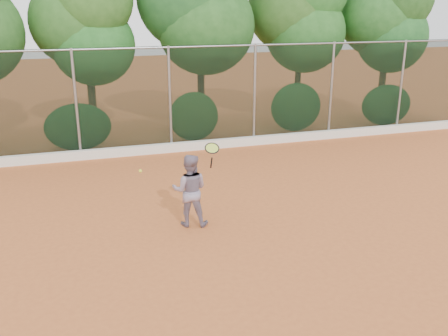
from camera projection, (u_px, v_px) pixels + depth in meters
name	position (u px, v px, depth m)	size (l,w,h in m)	color
ground	(238.00, 237.00, 10.76)	(80.00, 80.00, 0.00)	#C0612D
concrete_curb	(173.00, 147.00, 16.89)	(24.00, 0.20, 0.30)	white
tennis_player	(190.00, 190.00, 11.11)	(0.81, 0.63, 1.66)	gray
chainlink_fence	(170.00, 96.00, 16.52)	(24.09, 0.09, 3.50)	black
foliage_backdrop	(141.00, 15.00, 17.36)	(23.70, 3.63, 7.55)	#412C19
tennis_racket	(212.00, 150.00, 10.77)	(0.35, 0.33, 0.60)	black
tennis_ball_in_flight	(140.00, 171.00, 10.67)	(0.07, 0.07, 0.07)	yellow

